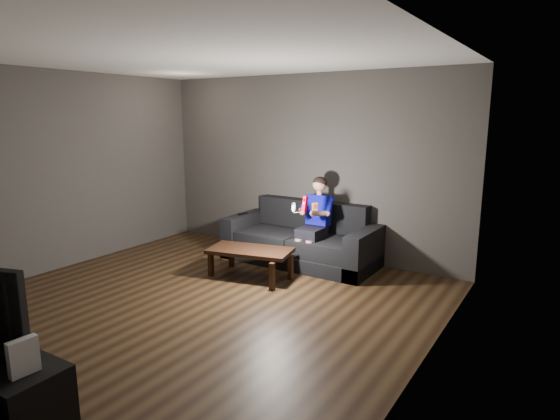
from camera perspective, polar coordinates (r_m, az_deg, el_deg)
The scene contains 12 objects.
floor at distance 5.43m, azimuth -10.42°, elevation -11.44°, with size 5.00×5.00×0.00m, color black.
back_wall at distance 7.07m, azimuth 3.14°, elevation 5.40°, with size 5.00×0.04×2.70m, color #3E3B37.
left_wall at distance 7.01m, azimuth -26.01°, elevation 4.21°, with size 0.04×5.00×2.70m, color #3E3B37.
right_wall at distance 3.82m, azimuth 17.42°, elevation -0.32°, with size 0.04×5.00×2.70m, color #3E3B37.
ceiling at distance 5.04m, azimuth -11.58°, elevation 18.13°, with size 5.00×5.00×0.02m, color silver.
sofa at distance 6.80m, azimuth 2.61°, elevation -4.03°, with size 2.21×0.95×0.85m.
child at distance 6.53m, azimuth 4.31°, elevation -0.56°, with size 0.48×0.59×1.18m.
wii_remote_red at distance 6.05m, azimuth 3.04°, elevation 0.69°, with size 0.07×0.09×0.22m.
nunchuk_white at distance 6.15m, azimuth 1.68°, elevation 0.34°, with size 0.08×0.09×0.14m.
wii_remote_black at distance 7.19m, azimuth -4.57°, elevation -0.42°, with size 0.06×0.17×0.03m.
coffee_table at distance 6.13m, azimuth -3.66°, elevation -5.22°, with size 1.17×0.77×0.39m.
wii_console at distance 3.36m, azimuth -28.81°, elevation -15.40°, with size 0.06×0.18×0.23m, color white.
Camera 1 is at (3.46, -3.62, 2.09)m, focal length 30.00 mm.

